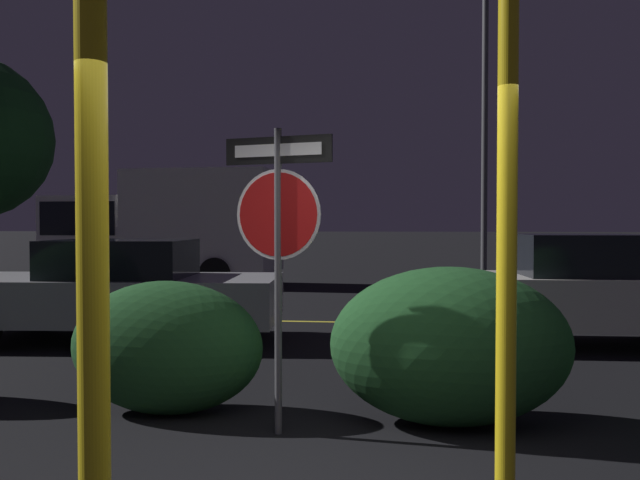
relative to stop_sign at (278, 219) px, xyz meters
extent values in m
cube|color=gold|center=(0.51, 5.82, -1.76)|extent=(32.81, 0.12, 0.01)
cylinder|color=#4C4C51|center=(0.00, 0.00, -0.51)|extent=(0.06, 0.06, 2.50)
cylinder|color=white|center=(0.00, 0.00, 0.04)|extent=(0.72, 0.19, 0.74)
cylinder|color=#B71414|center=(0.00, 0.00, 0.04)|extent=(0.67, 0.18, 0.69)
cube|color=black|center=(0.00, 0.00, 0.56)|extent=(0.91, 0.24, 0.22)
cube|color=white|center=(0.00, 0.00, 0.56)|extent=(0.75, 0.21, 0.10)
cylinder|color=yellow|center=(-0.54, -2.14, 0.03)|extent=(0.15, 0.15, 3.60)
cylinder|color=yellow|center=(1.55, -1.42, -0.10)|extent=(0.11, 0.11, 3.33)
ellipsoid|color=#1E4C23|center=(-1.10, 0.42, -1.16)|extent=(1.77, 0.87, 1.21)
ellipsoid|color=#1E4C23|center=(1.42, 0.37, -1.09)|extent=(2.05, 1.15, 1.36)
cube|color=#9E9EA3|center=(-3.13, 3.76, -1.14)|extent=(4.99, 2.16, 0.64)
cube|color=black|center=(-2.98, 3.77, -0.55)|extent=(2.05, 1.71, 0.54)
cylinder|color=black|center=(-4.70, 4.54, -1.47)|extent=(0.61, 0.24, 0.60)
cylinder|color=black|center=(-1.56, 2.98, -1.47)|extent=(0.61, 0.24, 0.60)
cylinder|color=black|center=(-1.68, 4.74, -1.47)|extent=(0.61, 0.24, 0.60)
cube|color=silver|center=(3.72, 4.11, -1.12)|extent=(4.10, 1.77, 0.70)
cube|color=black|center=(3.60, 4.11, -0.48)|extent=(1.66, 1.48, 0.58)
cylinder|color=black|center=(2.44, 4.88, -1.47)|extent=(0.61, 0.22, 0.60)
cylinder|color=black|center=(2.48, 3.28, -1.47)|extent=(0.61, 0.22, 0.60)
cube|color=silver|center=(-7.41, 12.24, -0.32)|extent=(2.60, 2.32, 2.10)
cube|color=black|center=(-7.41, 12.24, 0.10)|extent=(2.36, 2.34, 0.92)
cube|color=silver|center=(-4.18, 12.02, 0.03)|extent=(4.16, 2.56, 2.80)
cylinder|color=black|center=(-7.42, 11.14, -1.35)|extent=(0.86, 0.34, 0.84)
cylinder|color=black|center=(-7.27, 13.33, -1.35)|extent=(0.86, 0.34, 0.84)
cylinder|color=black|center=(-3.54, 10.87, -1.35)|extent=(0.86, 0.34, 0.84)
cylinder|color=black|center=(-3.39, 13.07, -1.35)|extent=(0.86, 0.34, 0.84)
cylinder|color=#4C4C51|center=(3.45, 11.70, 2.09)|extent=(0.16, 0.16, 7.71)
camera|label=1|loc=(0.87, -5.02, -0.04)|focal=35.00mm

